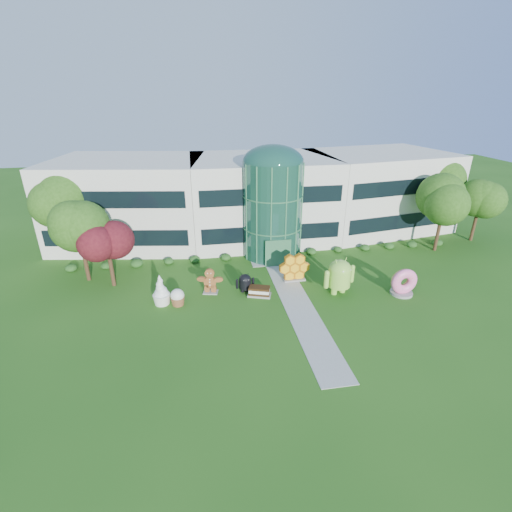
{
  "coord_description": "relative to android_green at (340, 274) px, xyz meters",
  "views": [
    {
      "loc": [
        -7.8,
        -23.81,
        16.12
      ],
      "look_at": [
        -2.71,
        6.0,
        2.6
      ],
      "focal_mm": 26.0,
      "sensor_mm": 36.0,
      "label": 1
    }
  ],
  "objects": [
    {
      "name": "cupcake",
      "position": [
        -13.71,
        0.3,
        -1.08
      ],
      "size": [
        1.56,
        1.56,
        1.44
      ],
      "primitive_type": null,
      "rotation": [
        0.0,
        0.0,
        -0.37
      ],
      "color": "white",
      "rests_on": "ground"
    },
    {
      "name": "trees_backdrop",
      "position": [
        -4.0,
        10.19,
        2.4
      ],
      "size": [
        52.0,
        8.0,
        8.4
      ],
      "primitive_type": null,
      "color": "#244C13",
      "rests_on": "ground"
    },
    {
      "name": "android_green",
      "position": [
        0.0,
        0.0,
        0.0
      ],
      "size": [
        3.62,
        2.87,
        3.6
      ],
      "primitive_type": null,
      "rotation": [
        0.0,
        0.0,
        0.26
      ],
      "color": "#8FD243",
      "rests_on": "ground"
    },
    {
      "name": "ice_cream_sandwich",
      "position": [
        -6.86,
        0.62,
        -1.37
      ],
      "size": [
        2.16,
        1.54,
        0.87
      ],
      "primitive_type": null,
      "rotation": [
        0.0,
        0.0,
        -0.32
      ],
      "color": "black",
      "rests_on": "ground"
    },
    {
      "name": "ground",
      "position": [
        -4.0,
        -2.81,
        -1.8
      ],
      "size": [
        140.0,
        140.0,
        0.0
      ],
      "primitive_type": "plane",
      "color": "#215114",
      "rests_on": "ground"
    },
    {
      "name": "building",
      "position": [
        -4.0,
        15.19,
        2.85
      ],
      "size": [
        46.0,
        15.0,
        9.3
      ],
      "primitive_type": null,
      "color": "beige",
      "rests_on": "ground"
    },
    {
      "name": "donut",
      "position": [
        5.34,
        -1.13,
        -0.58
      ],
      "size": [
        2.37,
        1.17,
        2.45
      ],
      "primitive_type": null,
      "rotation": [
        0.0,
        0.0,
        0.02
      ],
      "color": "#F55D97",
      "rests_on": "ground"
    },
    {
      "name": "tree_red",
      "position": [
        -19.5,
        4.69,
        1.2
      ],
      "size": [
        4.0,
        4.0,
        6.0
      ],
      "primitive_type": null,
      "color": "#3F0C14",
      "rests_on": "ground"
    },
    {
      "name": "gingerbread",
      "position": [
        -10.96,
        1.89,
        -0.64
      ],
      "size": [
        2.66,
        1.48,
        2.32
      ],
      "primitive_type": null,
      "rotation": [
        0.0,
        0.0,
        -0.22
      ],
      "color": "brown",
      "rests_on": "ground"
    },
    {
      "name": "walkway",
      "position": [
        -4.0,
        -0.81,
        -1.78
      ],
      "size": [
        2.4,
        20.0,
        0.04
      ],
      "primitive_type": "cube",
      "color": "#9E9E93",
      "rests_on": "ground"
    },
    {
      "name": "android_black",
      "position": [
        -7.96,
        1.53,
        -0.82
      ],
      "size": [
        1.81,
        1.29,
        1.96
      ],
      "primitive_type": null,
      "rotation": [
        0.0,
        0.0,
        0.08
      ],
      "color": "black",
      "rests_on": "ground"
    },
    {
      "name": "honeycomb",
      "position": [
        -3.19,
        2.96,
        -0.62
      ],
      "size": [
        3.04,
        1.19,
        2.36
      ],
      "primitive_type": null,
      "rotation": [
        0.0,
        0.0,
        0.04
      ],
      "color": "#FFAF19",
      "rests_on": "ground"
    },
    {
      "name": "atrium",
      "position": [
        -4.0,
        9.19,
        3.1
      ],
      "size": [
        6.0,
        6.0,
        9.8
      ],
      "primitive_type": "cylinder",
      "color": "#194738",
      "rests_on": "ground"
    },
    {
      "name": "froyo",
      "position": [
        -15.01,
        0.71,
        -0.5
      ],
      "size": [
        1.53,
        1.53,
        2.6
      ],
      "primitive_type": null,
      "rotation": [
        0.0,
        0.0,
        0.01
      ],
      "color": "white",
      "rests_on": "ground"
    }
  ]
}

